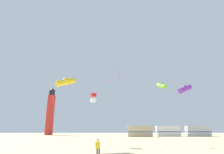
{
  "coord_description": "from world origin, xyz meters",
  "views": [
    {
      "loc": [
        0.75,
        -7.75,
        1.83
      ],
      "look_at": [
        0.81,
        9.73,
        6.8
      ],
      "focal_mm": 29.68,
      "sensor_mm": 36.0,
      "label": 1
    }
  ],
  "objects_px": {
    "kite_box_scarlet": "(93,98)",
    "kite_diamond_magenta": "(119,74)",
    "kite_tube_lime": "(161,86)",
    "rv_van_silver": "(197,131)",
    "kite_diamond_cyan": "(108,89)",
    "kite_tube_gold": "(65,82)",
    "lighthouse_distant": "(50,112)",
    "kite_flyer_standing": "(97,146)",
    "kite_tube_violet": "(184,89)",
    "rv_van_tan": "(139,131)",
    "rv_van_white": "(167,131)"
  },
  "relations": [
    {
      "from": "rv_van_tan",
      "to": "rv_van_white",
      "type": "xyz_separation_m",
      "value": [
        8.16,
        2.26,
        0.0
      ]
    },
    {
      "from": "kite_flyer_standing",
      "to": "lighthouse_distant",
      "type": "distance_m",
      "value": 56.95
    },
    {
      "from": "kite_diamond_magenta",
      "to": "rv_van_silver",
      "type": "height_order",
      "value": "kite_diamond_magenta"
    },
    {
      "from": "kite_diamond_cyan",
      "to": "rv_van_tan",
      "type": "height_order",
      "value": "kite_diamond_cyan"
    },
    {
      "from": "kite_diamond_magenta",
      "to": "rv_van_silver",
      "type": "bearing_deg",
      "value": 47.17
    },
    {
      "from": "kite_flyer_standing",
      "to": "rv_van_tan",
      "type": "distance_m",
      "value": 37.03
    },
    {
      "from": "kite_tube_violet",
      "to": "rv_van_silver",
      "type": "bearing_deg",
      "value": 64.28
    },
    {
      "from": "kite_diamond_magenta",
      "to": "kite_diamond_cyan",
      "type": "bearing_deg",
      "value": 121.79
    },
    {
      "from": "kite_tube_gold",
      "to": "lighthouse_distant",
      "type": "bearing_deg",
      "value": 109.87
    },
    {
      "from": "kite_tube_gold",
      "to": "kite_tube_violet",
      "type": "bearing_deg",
      "value": 12.1
    },
    {
      "from": "kite_tube_gold",
      "to": "kite_tube_lime",
      "type": "bearing_deg",
      "value": 32.63
    },
    {
      "from": "kite_flyer_standing",
      "to": "kite_diamond_cyan",
      "type": "bearing_deg",
      "value": -89.16
    },
    {
      "from": "kite_flyer_standing",
      "to": "kite_tube_gold",
      "type": "distance_m",
      "value": 10.25
    },
    {
      "from": "kite_flyer_standing",
      "to": "kite_diamond_cyan",
      "type": "height_order",
      "value": "kite_diamond_cyan"
    },
    {
      "from": "kite_diamond_cyan",
      "to": "rv_van_silver",
      "type": "bearing_deg",
      "value": 41.4
    },
    {
      "from": "kite_diamond_cyan",
      "to": "rv_van_tan",
      "type": "xyz_separation_m",
      "value": [
        8.02,
        19.36,
        -7.28
      ]
    },
    {
      "from": "kite_diamond_magenta",
      "to": "rv_van_silver",
      "type": "xyz_separation_m",
      "value": [
        22.59,
        24.37,
        -9.16
      ]
    },
    {
      "from": "kite_tube_lime",
      "to": "kite_box_scarlet",
      "type": "height_order",
      "value": "kite_tube_lime"
    },
    {
      "from": "kite_flyer_standing",
      "to": "kite_diamond_cyan",
      "type": "xyz_separation_m",
      "value": [
        0.51,
        16.66,
        8.05
      ]
    },
    {
      "from": "kite_flyer_standing",
      "to": "kite_tube_lime",
      "type": "bearing_deg",
      "value": -119.33
    },
    {
      "from": "kite_diamond_cyan",
      "to": "kite_diamond_magenta",
      "type": "relative_size",
      "value": 0.82
    },
    {
      "from": "kite_tube_lime",
      "to": "rv_van_white",
      "type": "relative_size",
      "value": 1.48
    },
    {
      "from": "kite_flyer_standing",
      "to": "rv_van_silver",
      "type": "bearing_deg",
      "value": -120.53
    },
    {
      "from": "kite_flyer_standing",
      "to": "kite_diamond_magenta",
      "type": "relative_size",
      "value": 0.1
    },
    {
      "from": "lighthouse_distant",
      "to": "rv_van_tan",
      "type": "relative_size",
      "value": 2.55
    },
    {
      "from": "kite_diamond_magenta",
      "to": "lighthouse_distant",
      "type": "bearing_deg",
      "value": 121.29
    },
    {
      "from": "kite_tube_lime",
      "to": "kite_diamond_cyan",
      "type": "distance_m",
      "value": 9.11
    },
    {
      "from": "kite_tube_gold",
      "to": "rv_van_tan",
      "type": "bearing_deg",
      "value": 66.33
    },
    {
      "from": "rv_van_white",
      "to": "kite_diamond_cyan",
      "type": "bearing_deg",
      "value": -123.54
    },
    {
      "from": "kite_tube_lime",
      "to": "kite_diamond_magenta",
      "type": "height_order",
      "value": "kite_diamond_magenta"
    },
    {
      "from": "kite_box_scarlet",
      "to": "kite_diamond_magenta",
      "type": "xyz_separation_m",
      "value": [
        3.69,
        4.47,
        4.62
      ]
    },
    {
      "from": "kite_diamond_cyan",
      "to": "kite_diamond_magenta",
      "type": "xyz_separation_m",
      "value": [
        1.79,
        -2.88,
        1.88
      ]
    },
    {
      "from": "kite_box_scarlet",
      "to": "kite_diamond_cyan",
      "type": "xyz_separation_m",
      "value": [
        1.9,
        7.35,
        2.73
      ]
    },
    {
      "from": "kite_flyer_standing",
      "to": "kite_diamond_cyan",
      "type": "relative_size",
      "value": 0.13
    },
    {
      "from": "kite_flyer_standing",
      "to": "kite_box_scarlet",
      "type": "height_order",
      "value": "kite_box_scarlet"
    },
    {
      "from": "kite_diamond_magenta",
      "to": "kite_tube_lime",
      "type": "bearing_deg",
      "value": 11.54
    },
    {
      "from": "kite_tube_violet",
      "to": "kite_box_scarlet",
      "type": "xyz_separation_m",
      "value": [
        -12.54,
        -0.33,
        -1.3
      ]
    },
    {
      "from": "kite_tube_lime",
      "to": "rv_van_silver",
      "type": "relative_size",
      "value": 1.49
    },
    {
      "from": "kite_tube_lime",
      "to": "rv_van_tan",
      "type": "bearing_deg",
      "value": 92.67
    },
    {
      "from": "kite_box_scarlet",
      "to": "rv_van_white",
      "type": "bearing_deg",
      "value": 58.04
    },
    {
      "from": "kite_tube_violet",
      "to": "kite_box_scarlet",
      "type": "height_order",
      "value": "kite_tube_violet"
    },
    {
      "from": "lighthouse_distant",
      "to": "kite_tube_violet",
      "type": "bearing_deg",
      "value": -52.9
    },
    {
      "from": "kite_tube_gold",
      "to": "kite_diamond_magenta",
      "type": "relative_size",
      "value": 0.72
    },
    {
      "from": "kite_tube_lime",
      "to": "kite_diamond_cyan",
      "type": "bearing_deg",
      "value": 171.07
    },
    {
      "from": "rv_van_tan",
      "to": "kite_box_scarlet",
      "type": "bearing_deg",
      "value": -106.57
    },
    {
      "from": "kite_diamond_magenta",
      "to": "rv_van_silver",
      "type": "distance_m",
      "value": 34.47
    },
    {
      "from": "kite_flyer_standing",
      "to": "kite_diamond_magenta",
      "type": "bearing_deg",
      "value": -96.87
    },
    {
      "from": "lighthouse_distant",
      "to": "rv_van_white",
      "type": "height_order",
      "value": "lighthouse_distant"
    },
    {
      "from": "kite_diamond_magenta",
      "to": "lighthouse_distant",
      "type": "xyz_separation_m",
      "value": [
        -23.46,
        38.6,
        -2.71
      ]
    },
    {
      "from": "kite_box_scarlet",
      "to": "rv_van_tan",
      "type": "height_order",
      "value": "kite_box_scarlet"
    }
  ]
}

